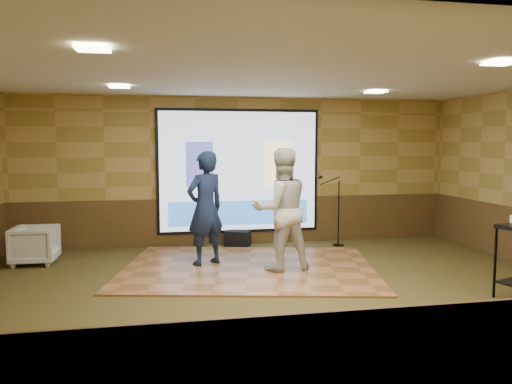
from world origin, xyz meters
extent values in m
plane|color=#2F3E1C|center=(0.00, 0.00, 0.00)|extent=(9.00, 9.00, 0.00)
cube|color=#AE8E48|center=(0.00, 3.50, 1.50)|extent=(9.00, 0.04, 3.00)
cube|color=#AE8E48|center=(0.00, -3.50, 1.50)|extent=(9.00, 0.04, 3.00)
cube|color=silver|center=(0.00, 0.00, 3.00)|extent=(9.00, 7.00, 0.04)
cube|color=#4C3119|center=(0.00, 3.48, 0.47)|extent=(9.00, 0.04, 0.95)
cube|color=#4C3119|center=(0.00, -3.48, 0.47)|extent=(9.00, 0.04, 0.95)
cube|color=black|center=(0.00, 3.45, 1.50)|extent=(3.32, 0.03, 2.52)
cube|color=silver|center=(0.00, 3.42, 1.50)|extent=(3.20, 0.02, 2.40)
cube|color=#3F448C|center=(-0.80, 3.40, 1.65)|extent=(0.55, 0.01, 0.90)
cube|color=#FDE892|center=(0.80, 3.40, 1.65)|extent=(0.55, 0.01, 0.90)
cube|color=#3574C7|center=(0.00, 3.40, 0.65)|extent=(2.88, 0.01, 0.50)
cube|color=beige|center=(-2.20, 1.80, 2.97)|extent=(0.32, 0.32, 0.02)
cube|color=beige|center=(2.20, 1.80, 2.97)|extent=(0.32, 0.32, 0.02)
cube|color=beige|center=(-2.20, -1.50, 2.97)|extent=(0.32, 0.32, 0.02)
cube|color=beige|center=(2.20, -1.50, 2.97)|extent=(0.32, 0.32, 0.02)
cube|color=#A2653B|center=(-0.17, 1.39, 0.01)|extent=(4.65, 3.90, 0.03)
imported|color=#152242|center=(-0.85, 1.72, 0.99)|extent=(0.83, 0.73, 1.91)
imported|color=beige|center=(0.32, 1.13, 1.01)|extent=(1.03, 0.84, 1.96)
cylinder|color=black|center=(2.80, -0.76, 0.48)|extent=(0.04, 0.04, 0.97)
cylinder|color=black|center=(1.94, 2.88, 0.01)|extent=(0.23, 0.23, 0.02)
cylinder|color=black|center=(1.94, 2.88, 0.66)|extent=(0.02, 0.02, 1.32)
cylinder|color=black|center=(1.75, 2.88, 1.32)|extent=(0.42, 0.02, 0.17)
cylinder|color=black|center=(1.55, 2.88, 1.39)|extent=(0.10, 0.05, 0.08)
imported|color=gray|center=(-3.71, 2.41, 0.33)|extent=(0.75, 0.73, 0.66)
cube|color=black|center=(-0.06, 3.25, 0.15)|extent=(0.58, 0.50, 0.31)
camera|label=1|loc=(-1.60, -6.58, 2.08)|focal=35.00mm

